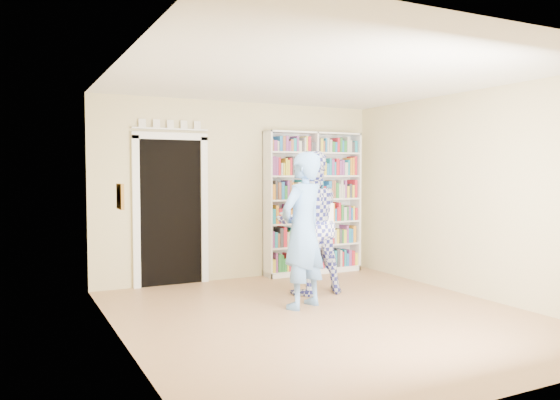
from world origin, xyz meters
The scene contains 11 objects.
floor centered at (0.00, 0.00, 0.00)m, with size 5.00×5.00×0.00m, color #A3754F.
ceiling centered at (0.00, 0.00, 2.70)m, with size 5.00×5.00×0.00m, color white.
wall_back centered at (0.00, 2.50, 1.35)m, with size 4.50×4.50×0.00m, color beige.
wall_left centered at (-2.25, 0.00, 1.35)m, with size 5.00×5.00×0.00m, color beige.
wall_right centered at (2.25, 0.00, 1.35)m, with size 5.00×5.00×0.00m, color beige.
bookshelf centered at (1.19, 2.34, 1.15)m, with size 1.65×0.31×2.27m.
doorway centered at (-1.10, 2.48, 1.18)m, with size 1.10×0.08×2.43m.
wall_art centered at (-2.23, 0.20, 1.40)m, with size 0.03×0.25×0.25m, color brown.
man_blue centered at (-0.05, 0.46, 0.94)m, with size 0.68×0.45×1.88m, color #6396DC.
man_plaid centered at (0.40, 1.08, 0.96)m, with size 0.93×0.72×1.91m, color navy.
paper_sheet centered at (0.54, 0.87, 1.07)m, with size 0.22×0.01×0.32m, color white.
Camera 1 is at (-3.23, -5.23, 1.64)m, focal length 35.00 mm.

